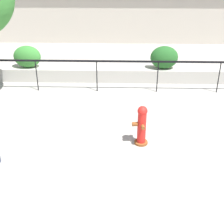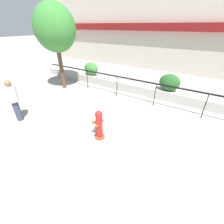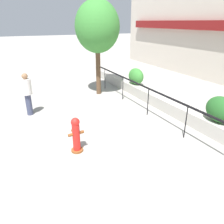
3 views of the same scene
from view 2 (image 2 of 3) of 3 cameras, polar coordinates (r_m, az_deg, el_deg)
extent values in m
plane|color=#9E9991|center=(4.36, -8.69, -23.27)|extent=(120.00, 120.00, 0.00)
cube|color=beige|center=(13.95, 29.19, 29.12)|extent=(30.00, 1.00, 8.00)
cube|color=maroon|center=(13.27, 28.03, 26.64)|extent=(27.00, 0.36, 0.56)
cube|color=#B7B2A8|center=(8.67, 18.07, 6.76)|extent=(18.00, 0.70, 0.50)
cube|color=black|center=(7.37, 16.58, 10.23)|extent=(15.00, 0.05, 0.06)
cylinder|color=black|center=(11.09, -17.92, 13.57)|extent=(0.04, 0.04, 1.15)
cylinder|color=black|center=(9.58, -9.35, 12.13)|extent=(0.04, 0.04, 1.15)
cylinder|color=black|center=(8.36, 1.91, 9.82)|extent=(0.04, 0.04, 1.15)
cylinder|color=black|center=(7.56, 15.99, 6.36)|extent=(0.04, 0.04, 1.15)
cylinder|color=black|center=(7.32, 31.89, 1.95)|extent=(0.04, 0.04, 1.15)
ellipsoid|color=#387F33|center=(10.67, -7.99, 16.00)|extent=(1.04, 0.66, 0.84)
ellipsoid|color=#235B23|center=(8.37, 21.05, 10.44)|extent=(1.05, 0.69, 0.87)
cylinder|color=brown|center=(5.44, -4.67, -9.30)|extent=(0.39, 0.39, 0.06)
cylinder|color=red|center=(5.17, -4.88, -5.41)|extent=(0.24, 0.24, 0.85)
sphere|color=red|center=(4.91, -5.12, -0.95)|extent=(0.25, 0.25, 0.25)
cylinder|color=brown|center=(5.19, -6.63, -3.95)|extent=(0.15, 0.13, 0.11)
cylinder|color=brown|center=(5.23, -3.95, -3.52)|extent=(0.10, 0.14, 0.09)
cylinder|color=brown|center=(4.99, -5.96, -5.48)|extent=(0.10, 0.14, 0.09)
cylinder|color=brown|center=(9.95, -18.67, 15.26)|extent=(0.24, 0.24, 2.35)
ellipsoid|color=#387F33|center=(9.68, -21.00, 27.68)|extent=(2.35, 2.11, 2.47)
cylinder|color=#383D56|center=(7.27, -32.32, 0.42)|extent=(0.29, 0.29, 0.88)
cylinder|color=silver|center=(6.99, -33.98, 5.76)|extent=(0.49, 0.49, 0.62)
sphere|color=#8C6647|center=(6.86, -34.99, 8.97)|extent=(0.23, 0.23, 0.23)
camera|label=1|loc=(4.97, -109.16, 2.21)|focal=50.00mm
camera|label=3|loc=(3.33, 91.39, 1.05)|focal=35.00mm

